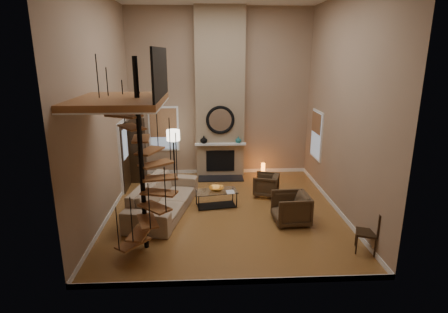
{
  "coord_description": "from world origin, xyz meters",
  "views": [
    {
      "loc": [
        -0.47,
        -9.03,
        4.08
      ],
      "look_at": [
        0.0,
        0.4,
        1.4
      ],
      "focal_mm": 29.43,
      "sensor_mm": 36.0,
      "label": 1
    }
  ],
  "objects_px": {
    "armchair_far": "(294,209)",
    "floor_lamp": "(173,139)",
    "armchair_near": "(268,185)",
    "sofa": "(163,198)",
    "side_chair": "(371,230)",
    "accent_lamp": "(263,170)",
    "hutch": "(137,151)",
    "coffee_table": "(216,197)"
  },
  "relations": [
    {
      "from": "armchair_far",
      "to": "floor_lamp",
      "type": "bearing_deg",
      "value": -137.75
    },
    {
      "from": "hutch",
      "to": "sofa",
      "type": "distance_m",
      "value": 2.99
    },
    {
      "from": "sofa",
      "to": "floor_lamp",
      "type": "distance_m",
      "value": 2.59
    },
    {
      "from": "coffee_table",
      "to": "accent_lamp",
      "type": "height_order",
      "value": "accent_lamp"
    },
    {
      "from": "accent_lamp",
      "to": "side_chair",
      "type": "bearing_deg",
      "value": -73.2
    },
    {
      "from": "armchair_near",
      "to": "side_chair",
      "type": "height_order",
      "value": "side_chair"
    },
    {
      "from": "sofa",
      "to": "side_chair",
      "type": "relative_size",
      "value": 3.19
    },
    {
      "from": "armchair_near",
      "to": "side_chair",
      "type": "bearing_deg",
      "value": 44.18
    },
    {
      "from": "coffee_table",
      "to": "accent_lamp",
      "type": "xyz_separation_m",
      "value": [
        1.65,
        2.39,
        -0.03
      ]
    },
    {
      "from": "hutch",
      "to": "side_chair",
      "type": "height_order",
      "value": "hutch"
    },
    {
      "from": "armchair_far",
      "to": "side_chair",
      "type": "xyz_separation_m",
      "value": [
        1.26,
        -1.53,
        0.17
      ]
    },
    {
      "from": "sofa",
      "to": "armchair_far",
      "type": "bearing_deg",
      "value": -90.99
    },
    {
      "from": "coffee_table",
      "to": "side_chair",
      "type": "xyz_separation_m",
      "value": [
        3.16,
        -2.58,
        0.24
      ]
    },
    {
      "from": "sofa",
      "to": "armchair_far",
      "type": "distance_m",
      "value": 3.4
    },
    {
      "from": "armchair_far",
      "to": "hutch",
      "type": "bearing_deg",
      "value": -131.42
    },
    {
      "from": "armchair_near",
      "to": "armchair_far",
      "type": "relative_size",
      "value": 0.81
    },
    {
      "from": "sofa",
      "to": "armchair_far",
      "type": "xyz_separation_m",
      "value": [
        3.3,
        -0.78,
        -0.04
      ]
    },
    {
      "from": "sofa",
      "to": "armchair_near",
      "type": "distance_m",
      "value": 3.09
    },
    {
      "from": "armchair_near",
      "to": "coffee_table",
      "type": "height_order",
      "value": "armchair_near"
    },
    {
      "from": "floor_lamp",
      "to": "side_chair",
      "type": "xyz_separation_m",
      "value": [
        4.46,
        -4.69,
        -0.89
      ]
    },
    {
      "from": "hutch",
      "to": "armchair_near",
      "type": "xyz_separation_m",
      "value": [
        4.07,
        -1.78,
        -0.6
      ]
    },
    {
      "from": "armchair_far",
      "to": "coffee_table",
      "type": "relative_size",
      "value": 0.72
    },
    {
      "from": "sofa",
      "to": "accent_lamp",
      "type": "relative_size",
      "value": 6.2
    },
    {
      "from": "sofa",
      "to": "hutch",
      "type": "bearing_deg",
      "value": 34.77
    },
    {
      "from": "armchair_far",
      "to": "side_chair",
      "type": "distance_m",
      "value": 1.98
    },
    {
      "from": "armchair_far",
      "to": "floor_lamp",
      "type": "relative_size",
      "value": 0.5
    },
    {
      "from": "hutch",
      "to": "armchair_far",
      "type": "relative_size",
      "value": 2.35
    },
    {
      "from": "accent_lamp",
      "to": "armchair_near",
      "type": "bearing_deg",
      "value": -93.66
    },
    {
      "from": "floor_lamp",
      "to": "armchair_far",
      "type": "bearing_deg",
      "value": -44.63
    },
    {
      "from": "hutch",
      "to": "side_chair",
      "type": "distance_m",
      "value": 7.6
    },
    {
      "from": "armchair_near",
      "to": "floor_lamp",
      "type": "bearing_deg",
      "value": -99.26
    },
    {
      "from": "armchair_far",
      "to": "coffee_table",
      "type": "distance_m",
      "value": 2.17
    },
    {
      "from": "armchair_far",
      "to": "side_chair",
      "type": "bearing_deg",
      "value": 36.36
    },
    {
      "from": "armchair_near",
      "to": "sofa",
      "type": "bearing_deg",
      "value": -54.76
    },
    {
      "from": "armchair_near",
      "to": "floor_lamp",
      "type": "height_order",
      "value": "floor_lamp"
    },
    {
      "from": "floor_lamp",
      "to": "accent_lamp",
      "type": "xyz_separation_m",
      "value": [
        2.96,
        0.29,
        -1.16
      ]
    },
    {
      "from": "armchair_near",
      "to": "armchair_far",
      "type": "distance_m",
      "value": 1.75
    },
    {
      "from": "floor_lamp",
      "to": "side_chair",
      "type": "distance_m",
      "value": 6.53
    },
    {
      "from": "armchair_near",
      "to": "accent_lamp",
      "type": "height_order",
      "value": "armchair_near"
    },
    {
      "from": "armchair_far",
      "to": "accent_lamp",
      "type": "relative_size",
      "value": 1.82
    },
    {
      "from": "sofa",
      "to": "armchair_near",
      "type": "xyz_separation_m",
      "value": [
        2.95,
        0.93,
        -0.04
      ]
    },
    {
      "from": "floor_lamp",
      "to": "accent_lamp",
      "type": "distance_m",
      "value": 3.19
    }
  ]
}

